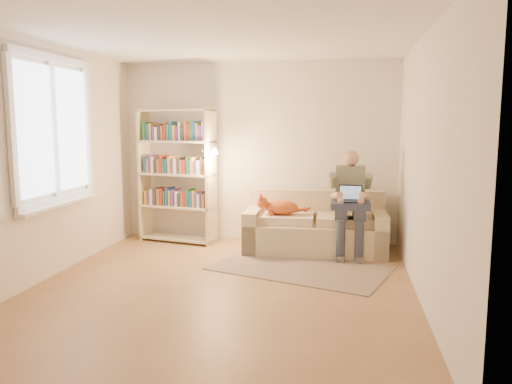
% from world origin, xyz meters
% --- Properties ---
extents(floor, '(4.50, 4.50, 0.00)m').
position_xyz_m(floor, '(0.00, 0.00, 0.00)').
color(floor, olive).
rests_on(floor, ground).
extents(ceiling, '(4.00, 4.50, 0.02)m').
position_xyz_m(ceiling, '(0.00, 0.00, 2.60)').
color(ceiling, white).
rests_on(ceiling, wall_back).
extents(wall_left, '(0.02, 4.50, 2.60)m').
position_xyz_m(wall_left, '(-2.00, 0.00, 1.30)').
color(wall_left, silver).
rests_on(wall_left, floor).
extents(wall_right, '(0.02, 4.50, 2.60)m').
position_xyz_m(wall_right, '(2.00, 0.00, 1.30)').
color(wall_right, silver).
rests_on(wall_right, floor).
extents(wall_back, '(4.00, 0.02, 2.60)m').
position_xyz_m(wall_back, '(0.00, 2.25, 1.30)').
color(wall_back, silver).
rests_on(wall_back, floor).
extents(wall_front, '(4.00, 0.02, 2.60)m').
position_xyz_m(wall_front, '(0.00, -2.25, 1.30)').
color(wall_front, silver).
rests_on(wall_front, floor).
extents(window, '(0.12, 1.52, 1.69)m').
position_xyz_m(window, '(-1.95, 0.20, 1.38)').
color(window, white).
rests_on(window, wall_left).
extents(sofa, '(1.89, 0.88, 0.80)m').
position_xyz_m(sofa, '(0.88, 1.74, 0.29)').
color(sofa, beige).
rests_on(sofa, floor).
extents(person, '(0.39, 0.62, 1.37)m').
position_xyz_m(person, '(1.33, 1.60, 0.77)').
color(person, gray).
rests_on(person, sofa).
extents(cat, '(0.68, 0.25, 0.25)m').
position_xyz_m(cat, '(0.42, 1.61, 0.61)').
color(cat, orange).
rests_on(cat, sofa).
extents(blanket, '(0.50, 0.41, 0.09)m').
position_xyz_m(blanket, '(1.31, 1.47, 0.69)').
color(blanket, '#292F48').
rests_on(blanket, person).
extents(laptop, '(0.30, 0.25, 0.26)m').
position_xyz_m(laptop, '(1.31, 1.48, 0.78)').
color(laptop, black).
rests_on(laptop, blanket).
extents(bookshelf, '(1.27, 0.61, 1.94)m').
position_xyz_m(bookshelf, '(-1.13, 1.90, 1.07)').
color(bookshelf, beige).
rests_on(bookshelf, floor).
extents(rug, '(2.28, 1.77, 0.01)m').
position_xyz_m(rug, '(0.75, 0.85, 0.01)').
color(rug, '#806D5D').
rests_on(rug, floor).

